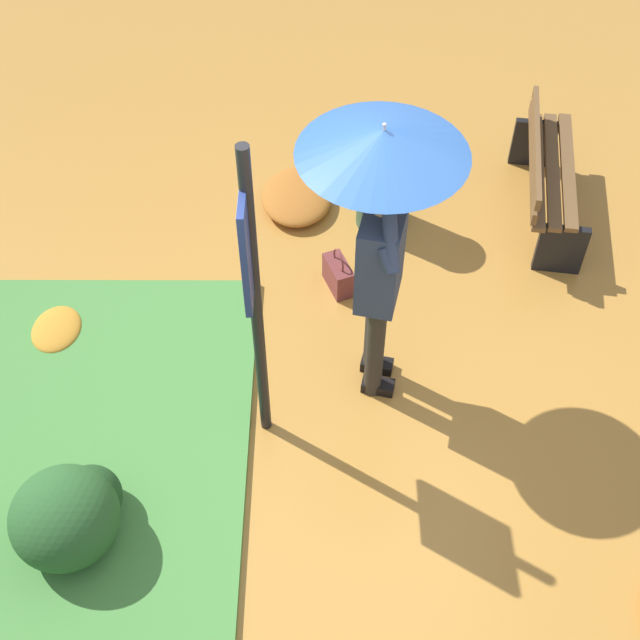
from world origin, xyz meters
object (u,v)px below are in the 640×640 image
(park_bench, at_px, (546,175))
(trash_bin, at_px, (383,181))
(handbag, at_px, (338,275))
(info_sign_post, at_px, (252,275))
(person_with_umbrella, at_px, (382,202))

(park_bench, distance_m, trash_bin, 1.29)
(park_bench, bearing_deg, handbag, 116.71)
(info_sign_post, height_order, trash_bin, info_sign_post)
(info_sign_post, xyz_separation_m, park_bench, (2.07, -2.13, -1.04))
(person_with_umbrella, xyz_separation_m, handbag, (0.79, 0.21, -1.42))
(info_sign_post, distance_m, trash_bin, 2.38)
(trash_bin, bearing_deg, park_bench, -85.58)
(trash_bin, bearing_deg, person_with_umbrella, 174.68)
(info_sign_post, xyz_separation_m, trash_bin, (1.98, -0.85, -1.03))
(info_sign_post, relative_size, handbag, 6.22)
(info_sign_post, bearing_deg, trash_bin, -23.28)
(person_with_umbrella, distance_m, trash_bin, 1.89)
(info_sign_post, relative_size, trash_bin, 2.76)
(handbag, distance_m, park_bench, 1.85)
(info_sign_post, distance_m, park_bench, 3.15)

